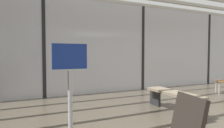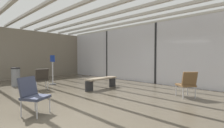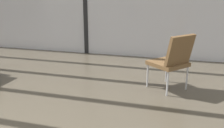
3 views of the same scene
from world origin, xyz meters
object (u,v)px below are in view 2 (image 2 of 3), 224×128
(lounge_chair_2, at_px, (187,83))
(trash_bin, at_px, (16,77))
(lounge_chair_3, at_px, (42,78))
(waiting_bench, at_px, (102,80))
(parked_airplane, at_px, (206,47))
(info_sign, at_px, (53,71))
(lounge_chair_0, at_px, (32,93))

(lounge_chair_2, height_order, trash_bin, lounge_chair_2)
(lounge_chair_2, height_order, lounge_chair_3, same)
(lounge_chair_3, relative_size, trash_bin, 1.01)
(waiting_bench, xyz_separation_m, trash_bin, (-3.35, -2.31, 0.07))
(parked_airplane, height_order, trash_bin, parked_airplane)
(parked_airplane, height_order, info_sign, parked_airplane)
(parked_airplane, bearing_deg, lounge_chair_2, -82.23)
(lounge_chair_0, xyz_separation_m, trash_bin, (-4.38, 0.81, -0.06))
(parked_airplane, height_order, waiting_bench, parked_airplane)
(lounge_chair_3, height_order, info_sign, info_sign)
(lounge_chair_3, bearing_deg, info_sign, -123.81)
(parked_airplane, xyz_separation_m, lounge_chair_0, (-1.15, -11.03, -1.58))
(parked_airplane, bearing_deg, lounge_chair_0, -95.95)
(waiting_bench, distance_m, trash_bin, 4.07)
(lounge_chair_0, bearing_deg, lounge_chair_2, -55.58)
(lounge_chair_0, xyz_separation_m, info_sign, (-3.58, 2.21, 0.18))
(lounge_chair_2, bearing_deg, lounge_chair_3, -19.98)
(parked_airplane, distance_m, waiting_bench, 8.38)
(trash_bin, bearing_deg, lounge_chair_0, -10.53)
(trash_bin, xyz_separation_m, info_sign, (0.80, 1.39, 0.25))
(parked_airplane, relative_size, lounge_chair_3, 12.63)
(lounge_chair_2, relative_size, info_sign, 0.60)
(info_sign, bearing_deg, lounge_chair_0, -31.66)
(lounge_chair_0, height_order, trash_bin, lounge_chair_0)
(parked_airplane, relative_size, info_sign, 7.64)
(trash_bin, distance_m, info_sign, 1.62)
(lounge_chair_0, height_order, waiting_bench, lounge_chair_0)
(trash_bin, bearing_deg, parked_airplane, 61.59)
(lounge_chair_0, bearing_deg, info_sign, 30.38)
(waiting_bench, relative_size, trash_bin, 1.98)
(lounge_chair_3, xyz_separation_m, info_sign, (-0.93, 0.92, 0.18))
(parked_airplane, xyz_separation_m, lounge_chair_3, (-3.80, -9.75, -1.58))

